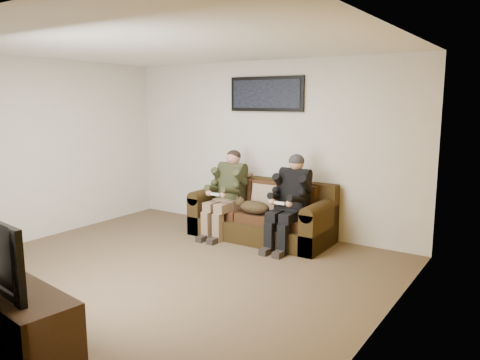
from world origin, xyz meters
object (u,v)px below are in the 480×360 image
Objects in this scene: sofa at (263,216)px; television at (6,252)px; person_right at (290,196)px; framed_poster at (266,94)px; tv_stand at (12,314)px; person_left at (227,189)px; cat at (253,207)px.

sofa is 1.96× the size of television.
sofa is 1.61× the size of person_right.
sofa is at bearing -63.00° from framed_poster.
person_right reaches higher than sofa.
television is (0.00, 0.00, 0.54)m from tv_stand.
television reaches higher than sofa.
framed_poster is at bearing 97.79° from tv_stand.
person_right reaches higher than person_left.
person_right reaches higher than cat.
cat reaches higher than tv_stand.
person_right is at bearing -37.71° from framed_poster.
person_right is (1.06, 0.00, 0.00)m from person_left.
person_left is at bearing -179.98° from person_right.
framed_poster is at bearing 59.74° from person_left.
sofa is 3.13× the size of cat.
framed_poster is (-0.19, 0.67, 1.59)m from cat.
cat is 0.43× the size of tv_stand.
person_right reaches higher than tv_stand.
television is (-0.01, -4.17, -1.32)m from framed_poster.
tv_stand is at bearing 0.00° from television.
tv_stand is at bearing -90.17° from framed_poster.
person_left is at bearing 102.98° from television.
tv_stand is (0.32, -3.60, -0.47)m from person_left.
tv_stand is 1.45× the size of television.
cat is 3.52m from tv_stand.
cat is 0.53× the size of framed_poster.
sofa is 0.34m from cat.
cat is 1.73m from framed_poster.
sofa is 1.62× the size of person_left.
framed_poster reaches higher than sofa.
framed_poster is at bearing 142.29° from person_right.
framed_poster is 4.37m from television.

